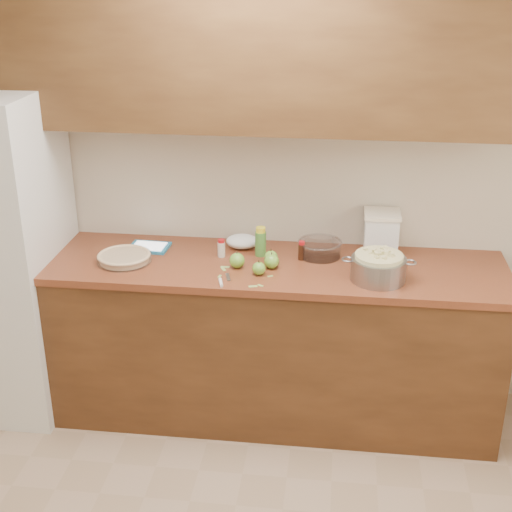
# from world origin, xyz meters

# --- Properties ---
(room_shell) EXTENTS (3.60, 3.60, 3.60)m
(room_shell) POSITION_xyz_m (0.00, 0.00, 1.30)
(room_shell) COLOR tan
(room_shell) RESTS_ON ground
(counter_run) EXTENTS (2.64, 0.68, 0.92)m
(counter_run) POSITION_xyz_m (0.00, 1.48, 0.46)
(counter_run) COLOR brown
(counter_run) RESTS_ON ground
(upper_cabinets) EXTENTS (2.60, 0.34, 0.70)m
(upper_cabinets) POSITION_xyz_m (0.00, 1.63, 1.95)
(upper_cabinets) COLOR brown
(upper_cabinets) RESTS_ON room_shell
(pie) EXTENTS (0.29, 0.29, 0.05)m
(pie) POSITION_xyz_m (-0.70, 1.40, 0.94)
(pie) COLOR silver
(pie) RESTS_ON counter_run
(colander) EXTENTS (0.37, 0.28, 0.14)m
(colander) POSITION_xyz_m (0.63, 1.34, 0.99)
(colander) COLOR gray
(colander) RESTS_ON counter_run
(flour_canister) EXTENTS (0.19, 0.19, 0.24)m
(flour_canister) POSITION_xyz_m (0.65, 1.69, 1.04)
(flour_canister) COLOR white
(flour_canister) RESTS_ON counter_run
(tablet) EXTENTS (0.22, 0.17, 0.02)m
(tablet) POSITION_xyz_m (-0.62, 1.60, 0.93)
(tablet) COLOR teal
(tablet) RESTS_ON counter_run
(paring_knife) EXTENTS (0.06, 0.17, 0.02)m
(paring_knife) POSITION_xyz_m (-0.14, 1.21, 0.93)
(paring_knife) COLOR gray
(paring_knife) RESTS_ON counter_run
(lemon_bottle) EXTENTS (0.06, 0.06, 0.16)m
(lemon_bottle) POSITION_xyz_m (0.01, 1.58, 1.00)
(lemon_bottle) COLOR #4C8C38
(lemon_bottle) RESTS_ON counter_run
(cinnamon_shaker) EXTENTS (0.04, 0.04, 0.10)m
(cinnamon_shaker) POSITION_xyz_m (-0.20, 1.53, 0.97)
(cinnamon_shaker) COLOR beige
(cinnamon_shaker) RESTS_ON counter_run
(vanilla_bottle) EXTENTS (0.04, 0.04, 0.10)m
(vanilla_bottle) POSITION_xyz_m (0.23, 1.55, 0.97)
(vanilla_bottle) COLOR black
(vanilla_bottle) RESTS_ON counter_run
(mixing_bowl) EXTENTS (0.24, 0.24, 0.09)m
(mixing_bowl) POSITION_xyz_m (0.33, 1.61, 0.97)
(mixing_bowl) COLOR silver
(mixing_bowl) RESTS_ON counter_run
(paper_towel) EXTENTS (0.20, 0.17, 0.07)m
(paper_towel) POSITION_xyz_m (-0.10, 1.67, 0.96)
(paper_towel) COLOR white
(paper_towel) RESTS_ON counter_run
(apple_left) EXTENTS (0.08, 0.08, 0.09)m
(apple_left) POSITION_xyz_m (-0.09, 1.40, 0.96)
(apple_left) COLOR #6BA733
(apple_left) RESTS_ON counter_run
(apple_center) EXTENTS (0.07, 0.07, 0.08)m
(apple_center) POSITION_xyz_m (0.08, 1.48, 0.96)
(apple_center) COLOR #6BA733
(apple_center) RESTS_ON counter_run
(apple_front) EXTENTS (0.07, 0.07, 0.08)m
(apple_front) POSITION_xyz_m (0.03, 1.33, 0.95)
(apple_front) COLOR #6BA733
(apple_front) RESTS_ON counter_run
(apple_extra) EXTENTS (0.08, 0.08, 0.09)m
(apple_extra) POSITION_xyz_m (0.09, 1.41, 0.96)
(apple_extra) COLOR #6BA733
(apple_extra) RESTS_ON counter_run
(peel_a) EXTENTS (0.03, 0.02, 0.00)m
(peel_a) POSITION_xyz_m (0.09, 1.31, 0.92)
(peel_a) COLOR #9BBE5C
(peel_a) RESTS_ON counter_run
(peel_b) EXTENTS (0.05, 0.02, 0.00)m
(peel_b) POSITION_xyz_m (-0.15, 1.39, 0.92)
(peel_b) COLOR #9BBE5C
(peel_b) RESTS_ON counter_run
(peel_c) EXTENTS (0.03, 0.03, 0.00)m
(peel_c) POSITION_xyz_m (0.06, 1.20, 0.92)
(peel_c) COLOR #9BBE5C
(peel_c) RESTS_ON counter_run
(peel_d) EXTENTS (0.05, 0.03, 0.00)m
(peel_d) POSITION_xyz_m (0.02, 1.18, 0.92)
(peel_d) COLOR #9BBE5C
(peel_d) RESTS_ON counter_run
(peel_e) EXTENTS (0.03, 0.04, 0.00)m
(peel_e) POSITION_xyz_m (-0.16, 1.37, 0.92)
(peel_e) COLOR #9BBE5C
(peel_e) RESTS_ON counter_run
(peel_f) EXTENTS (0.02, 0.03, 0.00)m
(peel_f) POSITION_xyz_m (-0.16, 1.28, 0.92)
(peel_f) COLOR #9BBE5C
(peel_f) RESTS_ON counter_run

